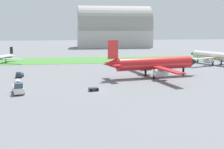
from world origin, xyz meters
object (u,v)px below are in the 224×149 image
object	(u,v)px
airplane_taxiing_turboprop	(1,58)
baggage_cart_midfield	(94,89)
airplane_midfield_jet	(153,64)
fuel_truck_by_runway	(18,87)
airplane_parked_jet_far	(216,56)
pushback_tug_near_gate	(19,75)

from	to	relation	value
airplane_taxiing_turboprop	baggage_cart_midfield	world-z (taller)	airplane_taxiing_turboprop
airplane_midfield_jet	fuel_truck_by_runway	world-z (taller)	airplane_midfield_jet
airplane_parked_jet_far	fuel_truck_by_runway	distance (m)	87.77
airplane_parked_jet_far	pushback_tug_near_gate	world-z (taller)	airplane_parked_jet_far
airplane_parked_jet_far	fuel_truck_by_runway	size ratio (longest dim) A/B	4.22
airplane_taxiing_turboprop	baggage_cart_midfield	size ratio (longest dim) A/B	8.20
baggage_cart_midfield	airplane_midfield_jet	bearing A→B (deg)	-152.24
airplane_midfield_jet	airplane_taxiing_turboprop	distance (m)	74.37
airplane_taxiing_turboprop	baggage_cart_midfield	xyz separation A→B (m)	(37.24, -63.51, -2.02)
airplane_parked_jet_far	fuel_truck_by_runway	bearing A→B (deg)	97.79
airplane_taxiing_turboprop	pushback_tug_near_gate	world-z (taller)	airplane_taxiing_turboprop
baggage_cart_midfield	fuel_truck_by_runway	bearing A→B (deg)	-12.79
airplane_midfield_jet	airplane_taxiing_turboprop	xyz separation A→B (m)	(-58.48, 45.91, -1.89)
airplane_parked_jet_far	pushback_tug_near_gate	xyz separation A→B (m)	(-80.02, -19.62, -2.95)
airplane_parked_jet_far	fuel_truck_by_runway	xyz separation A→B (m)	(-76.43, -43.09, -2.29)
airplane_parked_jet_far	airplane_midfield_jet	size ratio (longest dim) A/B	0.83
airplane_taxiing_turboprop	baggage_cart_midfield	bearing A→B (deg)	55.35
airplane_midfield_jet	fuel_truck_by_runway	distance (m)	43.81
airplane_parked_jet_far	baggage_cart_midfield	world-z (taller)	airplane_parked_jet_far
airplane_taxiing_turboprop	airplane_midfield_jet	bearing A→B (deg)	76.84
airplane_taxiing_turboprop	pushback_tug_near_gate	xyz separation A→B (m)	(14.75, -39.75, -1.68)
airplane_midfield_jet	pushback_tug_near_gate	size ratio (longest dim) A/B	9.47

